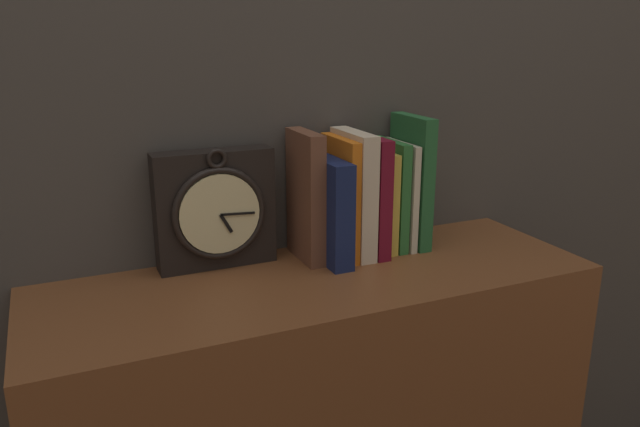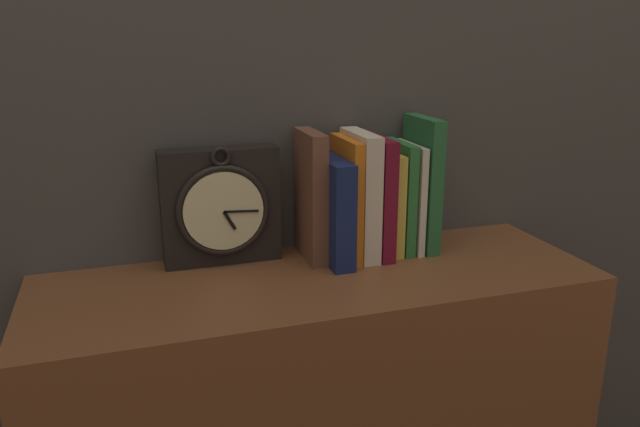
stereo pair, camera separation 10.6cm
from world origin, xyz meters
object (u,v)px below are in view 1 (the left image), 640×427
(book_slot1_navy, at_px, (327,209))
(book_slot3_cream, at_px, (353,194))
(book_slot8_green, at_px, (411,181))
(book_slot5_yellow, at_px, (378,200))
(book_slot2_orange, at_px, (340,198))
(book_slot7_cream, at_px, (399,194))
(book_slot4_maroon, at_px, (369,195))
(book_slot6_green, at_px, (390,194))
(clock, at_px, (216,210))
(book_slot0_brown, at_px, (306,197))

(book_slot1_navy, height_order, book_slot3_cream, book_slot3_cream)
(book_slot8_green, bearing_deg, book_slot3_cream, -177.65)
(book_slot5_yellow, bearing_deg, book_slot2_orange, -175.64)
(book_slot7_cream, bearing_deg, book_slot2_orange, -177.75)
(book_slot5_yellow, distance_m, book_slot7_cream, 0.05)
(book_slot3_cream, xyz_separation_m, book_slot4_maroon, (0.03, -0.00, -0.00))
(book_slot1_navy, xyz_separation_m, book_slot7_cream, (0.16, 0.02, 0.01))
(book_slot3_cream, xyz_separation_m, book_slot6_green, (0.08, 0.01, -0.01))
(book_slot6_green, bearing_deg, book_slot4_maroon, -170.19)
(book_slot2_orange, bearing_deg, book_slot4_maroon, -2.14)
(book_slot4_maroon, height_order, book_slot5_yellow, book_slot4_maroon)
(book_slot3_cream, height_order, book_slot8_green, book_slot8_green)
(book_slot1_navy, distance_m, book_slot5_yellow, 0.12)
(clock, xyz_separation_m, book_slot4_maroon, (0.29, -0.04, 0.01))
(clock, relative_size, book_slot2_orange, 0.98)
(book_slot6_green, bearing_deg, clock, 174.91)
(book_slot6_green, bearing_deg, book_slot8_green, -3.78)
(book_slot2_orange, xyz_separation_m, book_slot4_maroon, (0.06, -0.00, 0.00))
(book_slot0_brown, distance_m, book_slot2_orange, 0.07)
(book_slot0_brown, xyz_separation_m, book_slot6_green, (0.18, -0.00, -0.01))
(clock, relative_size, book_slot8_green, 0.86)
(book_slot2_orange, distance_m, book_slot5_yellow, 0.09)
(book_slot0_brown, xyz_separation_m, book_slot8_green, (0.22, -0.00, 0.01))
(clock, relative_size, book_slot7_cream, 1.07)
(book_slot0_brown, height_order, book_slot2_orange, book_slot0_brown)
(book_slot0_brown, distance_m, book_slot4_maroon, 0.13)
(clock, height_order, book_slot0_brown, book_slot0_brown)
(book_slot4_maroon, bearing_deg, book_slot8_green, 3.54)
(book_slot5_yellow, bearing_deg, book_slot4_maroon, -161.47)
(book_slot5_yellow, height_order, book_slot7_cream, book_slot7_cream)
(book_slot1_navy, distance_m, book_slot2_orange, 0.04)
(book_slot2_orange, bearing_deg, book_slot3_cream, -3.24)
(clock, bearing_deg, book_slot2_orange, -9.21)
(book_slot8_green, bearing_deg, book_slot7_cream, 176.75)
(book_slot4_maroon, bearing_deg, book_slot3_cream, 178.77)
(book_slot4_maroon, height_order, book_slot8_green, book_slot8_green)
(book_slot3_cream, bearing_deg, book_slot4_maroon, -1.23)
(book_slot7_cream, height_order, book_slot8_green, book_slot8_green)
(book_slot6_green, height_order, book_slot8_green, book_slot8_green)
(clock, bearing_deg, book_slot3_cream, -8.59)
(book_slot2_orange, relative_size, book_slot4_maroon, 1.00)
(book_slot0_brown, distance_m, book_slot6_green, 0.18)
(book_slot3_cream, bearing_deg, book_slot8_green, 2.35)
(book_slot0_brown, height_order, book_slot1_navy, book_slot0_brown)
(clock, bearing_deg, book_slot4_maroon, -7.77)
(book_slot3_cream, height_order, book_slot4_maroon, book_slot3_cream)
(clock, relative_size, book_slot1_navy, 1.15)
(book_slot2_orange, height_order, book_slot6_green, book_slot2_orange)
(clock, height_order, book_slot6_green, clock)
(clock, bearing_deg, book_slot1_navy, -13.79)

